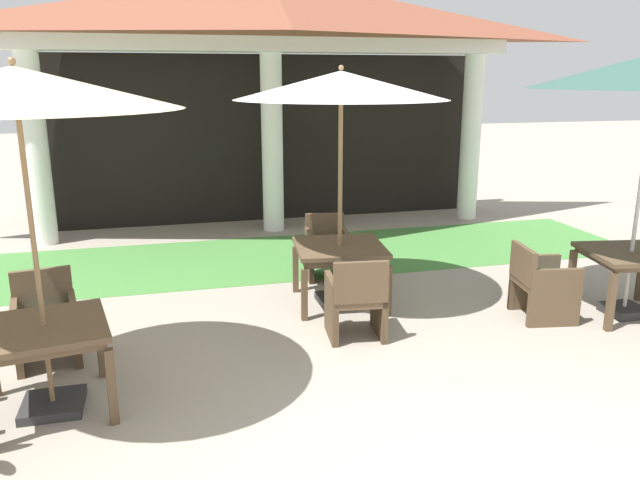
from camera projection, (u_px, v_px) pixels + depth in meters
name	position (u px, v px, depth m)	size (l,w,h in m)	color
background_pavilion	(269.00, 35.00, 10.38)	(8.72, 2.50, 4.23)	white
lawn_strip	(295.00, 255.00, 9.48)	(10.52, 2.46, 0.01)	#47843D
patio_table_near_foreground	(45.00, 337.00, 4.96)	(1.08, 1.08, 0.74)	brown
patio_umbrella_near_foreground	(15.00, 92.00, 4.48)	(2.39, 2.39, 2.78)	#2D2D2D
patio_chair_near_foreground_north	(46.00, 323.00, 5.88)	(0.64, 0.62, 0.87)	brown
patio_table_mid_left	(340.00, 253.00, 7.35)	(1.14, 1.14, 0.72)	brown
patio_umbrella_mid_left	(341.00, 88.00, 6.87)	(2.40, 2.40, 2.77)	#2D2D2D
patio_chair_mid_left_north	(327.00, 249.00, 8.38)	(0.60, 0.57, 0.84)	brown
patio_chair_mid_left_south	(356.00, 300.00, 6.43)	(0.63, 0.62, 0.89)	brown
patio_table_mid_right	(631.00, 260.00, 6.99)	(1.09, 1.09, 0.75)	brown
patio_chair_mid_right_west	(541.00, 284.00, 6.97)	(0.68, 0.69, 0.84)	brown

